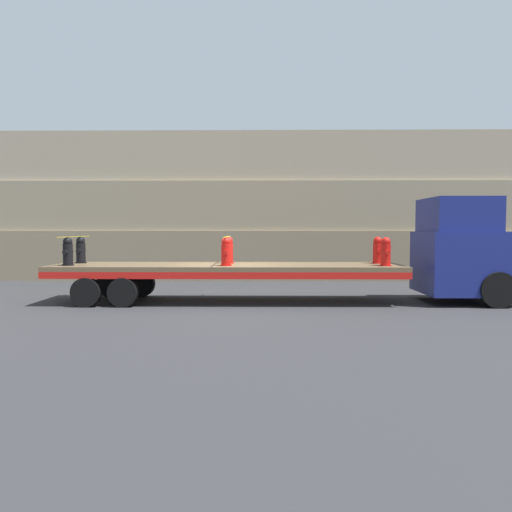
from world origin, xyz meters
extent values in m
plane|color=#2D2D30|center=(0.00, 0.00, 0.00)|extent=(120.00, 120.00, 0.00)
cube|color=#84755B|center=(0.00, 7.66, 1.09)|extent=(60.00, 3.00, 2.18)
cube|color=gray|center=(0.00, 7.81, 3.28)|extent=(60.00, 3.00, 2.18)
cube|color=tan|center=(0.00, 7.96, 5.46)|extent=(60.00, 3.00, 2.18)
cube|color=navy|center=(7.33, 0.00, 1.23)|extent=(2.70, 2.42, 1.89)
cube|color=navy|center=(7.06, 0.00, 2.69)|extent=(1.89, 2.23, 1.03)
cube|color=black|center=(8.08, 0.00, 1.61)|extent=(1.08, 2.13, 1.06)
cylinder|color=black|center=(7.81, -1.15, 0.52)|extent=(1.04, 0.28, 1.04)
cylinder|color=black|center=(7.81, 1.15, 0.52)|extent=(1.04, 0.28, 1.04)
cube|color=brown|center=(0.00, 0.00, 1.09)|extent=(10.72, 2.42, 0.14)
cube|color=red|center=(0.00, -1.17, 0.92)|extent=(10.72, 0.08, 0.20)
cube|color=red|center=(0.00, 1.17, 0.92)|extent=(10.72, 0.08, 0.20)
cylinder|color=black|center=(-2.95, -1.11, 0.43)|extent=(0.85, 0.30, 0.85)
cylinder|color=black|center=(-2.95, 1.11, 0.43)|extent=(0.85, 0.30, 0.85)
cylinder|color=black|center=(-4.02, -1.11, 0.43)|extent=(0.85, 0.30, 0.85)
cylinder|color=black|center=(-4.02, 1.11, 0.43)|extent=(0.85, 0.30, 0.85)
cylinder|color=black|center=(-4.76, -0.53, 1.18)|extent=(0.36, 0.36, 0.03)
cylinder|color=black|center=(-4.76, -0.53, 1.49)|extent=(0.29, 0.29, 0.65)
sphere|color=black|center=(-4.76, -0.53, 1.88)|extent=(0.27, 0.27, 0.27)
cylinder|color=black|center=(-4.76, -0.74, 1.57)|extent=(0.13, 0.13, 0.13)
cylinder|color=black|center=(-4.76, -0.32, 1.57)|extent=(0.13, 0.13, 0.13)
cylinder|color=black|center=(-4.76, 0.53, 1.18)|extent=(0.36, 0.36, 0.03)
cylinder|color=black|center=(-4.76, 0.53, 1.49)|extent=(0.29, 0.29, 0.65)
sphere|color=black|center=(-4.76, 0.53, 1.88)|extent=(0.27, 0.27, 0.27)
cylinder|color=black|center=(-4.76, 0.32, 1.57)|extent=(0.13, 0.13, 0.13)
cylinder|color=black|center=(-4.76, 0.74, 1.57)|extent=(0.13, 0.13, 0.13)
cylinder|color=red|center=(0.00, -0.53, 1.18)|extent=(0.36, 0.36, 0.03)
cylinder|color=red|center=(0.00, -0.53, 1.49)|extent=(0.29, 0.29, 0.65)
sphere|color=red|center=(0.00, -0.53, 1.88)|extent=(0.27, 0.27, 0.27)
cylinder|color=red|center=(0.00, -0.74, 1.57)|extent=(0.13, 0.13, 0.13)
cylinder|color=red|center=(0.00, -0.32, 1.57)|extent=(0.13, 0.13, 0.13)
cylinder|color=red|center=(0.00, 0.53, 1.18)|extent=(0.36, 0.36, 0.03)
cylinder|color=red|center=(0.00, 0.53, 1.49)|extent=(0.29, 0.29, 0.65)
sphere|color=red|center=(0.00, 0.53, 1.88)|extent=(0.27, 0.27, 0.27)
cylinder|color=red|center=(0.00, 0.32, 1.57)|extent=(0.13, 0.13, 0.13)
cylinder|color=red|center=(0.00, 0.74, 1.57)|extent=(0.13, 0.13, 0.13)
cylinder|color=red|center=(4.76, -0.53, 1.18)|extent=(0.36, 0.36, 0.03)
cylinder|color=red|center=(4.76, -0.53, 1.49)|extent=(0.29, 0.29, 0.65)
sphere|color=red|center=(4.76, -0.53, 1.88)|extent=(0.27, 0.27, 0.27)
cylinder|color=red|center=(4.76, -0.74, 1.57)|extent=(0.13, 0.13, 0.13)
cylinder|color=red|center=(4.76, -0.32, 1.57)|extent=(0.13, 0.13, 0.13)
cylinder|color=red|center=(4.76, 0.53, 1.18)|extent=(0.36, 0.36, 0.03)
cylinder|color=red|center=(4.76, 0.53, 1.49)|extent=(0.29, 0.29, 0.65)
sphere|color=red|center=(4.76, 0.53, 1.88)|extent=(0.27, 0.27, 0.27)
cylinder|color=red|center=(4.76, 0.32, 1.57)|extent=(0.13, 0.13, 0.13)
cylinder|color=red|center=(4.76, 0.74, 1.57)|extent=(0.13, 0.13, 0.13)
cube|color=yellow|center=(-4.76, 0.00, 2.02)|extent=(0.05, 2.62, 0.01)
cube|color=yellow|center=(0.00, 0.00, 2.02)|extent=(0.05, 2.62, 0.01)
camera|label=1|loc=(1.11, -15.39, 2.24)|focal=35.00mm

